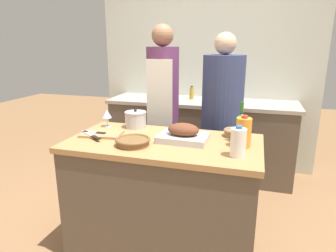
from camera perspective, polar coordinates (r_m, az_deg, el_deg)
ground_plane at (r=2.55m, az=-0.75°, el=-21.81°), size 12.00×12.00×0.00m
kitchen_island at (r=2.31m, az=-0.79°, el=-13.13°), size 1.37×0.73×0.88m
back_counter at (r=3.64m, az=6.13°, el=-2.16°), size 2.18×0.60×0.90m
back_wall at (r=3.82m, az=7.47°, el=11.26°), size 2.68×0.10×2.55m
roasting_pan at (r=2.13m, az=2.93°, el=-1.56°), size 0.35×0.27×0.13m
wicker_basket at (r=2.05m, az=-6.70°, el=-2.91°), size 0.24×0.24×0.05m
cutting_board at (r=2.32m, az=-12.53°, el=-1.51°), size 0.32×0.23×0.02m
stock_pot at (r=2.48m, az=-6.18°, el=1.25°), size 0.18×0.18×0.16m
mixing_bowl at (r=2.28m, az=12.41°, el=-1.19°), size 0.15×0.15×0.06m
juice_jug at (r=2.05m, az=14.20°, el=-1.18°), size 0.10×0.10×0.22m
milk_jug at (r=1.87m, az=13.22°, el=-3.07°), size 0.10×0.10×0.20m
wine_bottle_green at (r=2.14m, az=13.64°, el=-0.10°), size 0.07×0.07×0.29m
wine_glass_left at (r=2.53m, az=-11.57°, el=2.21°), size 0.08×0.08×0.14m
knife_chef at (r=2.27m, az=-14.40°, el=-1.69°), size 0.24×0.18×0.01m
knife_paring at (r=2.33m, az=-13.75°, el=-1.19°), size 0.19×0.03×0.01m
condiment_bottle_tall at (r=3.60m, az=4.52°, el=6.26°), size 0.05×0.05×0.16m
condiment_bottle_short at (r=3.51m, az=-1.53°, el=6.56°), size 0.06×0.06×0.22m
condiment_bottle_extra at (r=3.59m, az=11.40°, el=6.16°), size 0.06×0.06×0.18m
person_cook_aproned at (r=2.87m, az=-0.99°, el=3.77°), size 0.30×0.31×1.72m
person_cook_guest at (r=2.79m, az=10.21°, el=1.87°), size 0.37×0.37×1.64m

